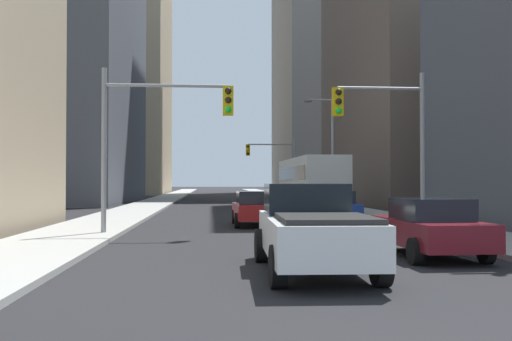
{
  "coord_description": "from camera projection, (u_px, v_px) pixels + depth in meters",
  "views": [
    {
      "loc": [
        -2.05,
        -4.17,
        1.96
      ],
      "look_at": [
        0.0,
        21.42,
        2.44
      ],
      "focal_mm": 40.08,
      "sensor_mm": 36.0,
      "label": 1
    }
  ],
  "objects": [
    {
      "name": "street_lamp_right",
      "position": [
        328.0,
        143.0,
        37.33
      ],
      "size": [
        1.99,
        0.32,
        7.5
      ],
      "color": "gray",
      "rests_on": "ground"
    },
    {
      "name": "sidewalk_right",
      "position": [
        304.0,
        201.0,
        54.66
      ],
      "size": [
        3.35,
        160.0,
        0.15
      ],
      "primitive_type": "cube",
      "color": "#9E9E99",
      "rests_on": "ground"
    },
    {
      "name": "sidewalk_left",
      "position": [
        159.0,
        201.0,
        53.56
      ],
      "size": [
        3.35,
        160.0,
        0.15
      ],
      "primitive_type": "cube",
      "color": "#9E9E99",
      "rests_on": "ground"
    },
    {
      "name": "sedan_maroon",
      "position": [
        429.0,
        227.0,
        14.72
      ],
      "size": [
        1.95,
        4.25,
        1.52
      ],
      "color": "maroon",
      "rests_on": "ground"
    },
    {
      "name": "sedan_beige",
      "position": [
        282.0,
        196.0,
        45.19
      ],
      "size": [
        1.95,
        4.24,
        1.52
      ],
      "color": "#C6B793",
      "rests_on": "ground"
    },
    {
      "name": "traffic_signal_far_right",
      "position": [
        273.0,
        159.0,
        53.33
      ],
      "size": [
        4.67,
        0.44,
        6.0
      ],
      "color": "gray",
      "rests_on": "ground"
    },
    {
      "name": "city_bus",
      "position": [
        310.0,
        182.0,
        36.42
      ],
      "size": [
        2.67,
        11.52,
        3.4
      ],
      "color": "silver",
      "rests_on": "ground"
    },
    {
      "name": "traffic_signal_near_right",
      "position": [
        384.0,
        125.0,
        21.1
      ],
      "size": [
        3.49,
        0.44,
        6.0
      ],
      "color": "gray",
      "rests_on": "ground"
    },
    {
      "name": "building_right_mid_block",
      "position": [
        437.0,
        6.0,
        50.0
      ],
      "size": [
        16.05,
        23.29,
        34.6
      ],
      "primitive_type": "cube",
      "color": "#66564C",
      "rests_on": "ground"
    },
    {
      "name": "sedan_blue",
      "position": [
        333.0,
        207.0,
        26.2
      ],
      "size": [
        1.95,
        4.23,
        1.52
      ],
      "color": "navy",
      "rests_on": "ground"
    },
    {
      "name": "building_left_mid_office",
      "position": [
        30.0,
        46.0,
        53.38
      ],
      "size": [
        18.8,
        24.16,
        29.29
      ],
      "primitive_type": "cube",
      "color": "#4C515B",
      "rests_on": "ground"
    },
    {
      "name": "building_left_far_tower",
      "position": [
        116.0,
        1.0,
        90.36
      ],
      "size": [
        16.19,
        24.15,
        60.93
      ],
      "primitive_type": "cube",
      "color": "tan",
      "rests_on": "ground"
    },
    {
      "name": "pickup_truck_white",
      "position": [
        312.0,
        229.0,
        12.35
      ],
      "size": [
        2.2,
        5.46,
        1.9
      ],
      "color": "white",
      "rests_on": "ground"
    },
    {
      "name": "traffic_signal_near_left",
      "position": [
        162.0,
        122.0,
        20.46
      ],
      "size": [
        4.69,
        0.44,
        6.0
      ],
      "color": "gray",
      "rests_on": "ground"
    },
    {
      "name": "sedan_red",
      "position": [
        255.0,
        208.0,
        25.09
      ],
      "size": [
        1.95,
        4.24,
        1.52
      ],
      "color": "maroon",
      "rests_on": "ground"
    }
  ]
}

